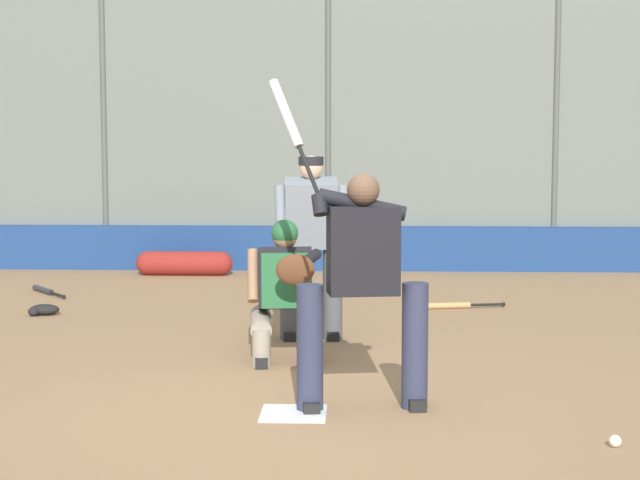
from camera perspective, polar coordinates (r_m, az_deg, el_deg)
ground_plane at (r=7.11m, az=-1.42°, el=-9.27°), size 160.00×160.00×0.00m
home_plate_marker at (r=7.11m, az=-1.42°, el=-9.23°), size 0.43×0.43×0.01m
backstop_fence at (r=14.27m, az=0.44°, el=8.54°), size 18.09×0.08×4.87m
padding_wall at (r=14.24m, az=0.42°, el=-0.45°), size 17.65×0.18×0.59m
bleachers_beyond at (r=17.27m, az=8.82°, el=1.57°), size 12.61×3.05×1.80m
batter_at_plate at (r=7.07m, az=2.21°, el=-2.23°), size 1.10×0.60×2.21m
catcher_behind_plate at (r=8.57m, az=-1.86°, el=-2.62°), size 0.62×0.73×1.15m
umpire_home at (r=9.42m, az=-0.47°, el=-0.10°), size 0.67×0.43×1.64m
spare_bat_near_backstop at (r=12.95m, az=2.61°, el=-2.25°), size 0.12×0.85×0.07m
spare_bat_by_padding at (r=11.29m, az=7.09°, el=-3.49°), size 0.89×0.22×0.07m
spare_bat_third_base_side at (r=12.63m, az=-14.44°, el=-2.63°), size 0.58×0.72×0.07m
fielding_glove_on_dirt at (r=11.16m, az=-14.55°, el=-3.62°), size 0.30×0.23×0.11m
baseball_loose at (r=6.62m, az=15.47°, el=-10.30°), size 0.07×0.07×0.07m
equipment_bag_dugout_side at (r=13.87m, az=-7.25°, el=-1.24°), size 1.25×0.31×0.31m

